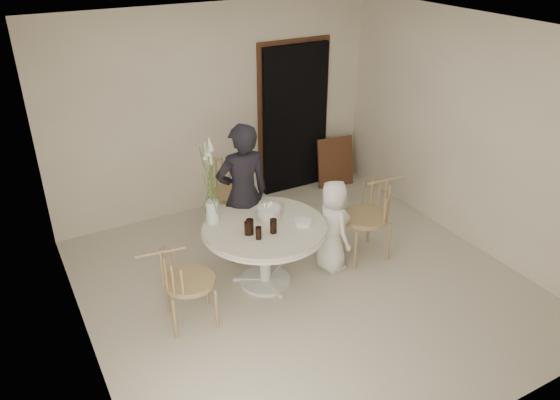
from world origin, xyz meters
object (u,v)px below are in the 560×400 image
chair_right (375,207)px  birthday_cake (269,212)px  chair_far (224,184)px  flower_vase (211,190)px  chair_left (176,276)px  table (265,234)px  girl (243,194)px  boy (333,226)px

chair_right → birthday_cake: chair_right is taller
chair_far → flower_vase: flower_vase is taller
chair_left → table: bearing=-70.8°
chair_left → birthday_cake: birthday_cake is taller
chair_far → chair_left: 1.98m
girl → boy: 1.06m
table → chair_right: size_ratio=1.38×
table → chair_left: chair_left is taller
chair_left → flower_vase: flower_vase is taller
boy → chair_left: bearing=96.1°
table → chair_left: 1.08m
table → chair_left: size_ratio=1.51×
table → chair_left: bearing=-169.3°
girl → birthday_cake: bearing=107.7°
table → birthday_cake: bearing=46.6°
chair_far → boy: boy is taller
chair_left → boy: boy is taller
chair_far → chair_left: bearing=-151.7°
chair_far → boy: size_ratio=0.85×
chair_right → boy: 0.60m
girl → birthday_cake: size_ratio=6.74×
chair_right → birthday_cake: size_ratio=3.88×
chair_right → girl: size_ratio=0.58×
chair_far → chair_right: chair_right is taller
flower_vase → chair_far: bearing=60.9°
table → girl: 0.60m
chair_far → flower_vase: size_ratio=0.94×
table → chair_far: chair_far is taller
boy → birthday_cake: bearing=74.6°
girl → boy: size_ratio=1.54×
chair_far → girl: 0.86m
flower_vase → table: bearing=-34.5°
boy → table: bearing=85.8°
chair_left → girl: 1.34m
chair_right → boy: size_ratio=0.89×
flower_vase → chair_right: bearing=-12.1°
chair_far → boy: 1.62m
chair_right → girl: 1.53m
girl → boy: bearing=144.4°
table → boy: boy is taller
boy → birthday_cake: 0.76m
chair_right → flower_vase: (-1.84, 0.40, 0.49)m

